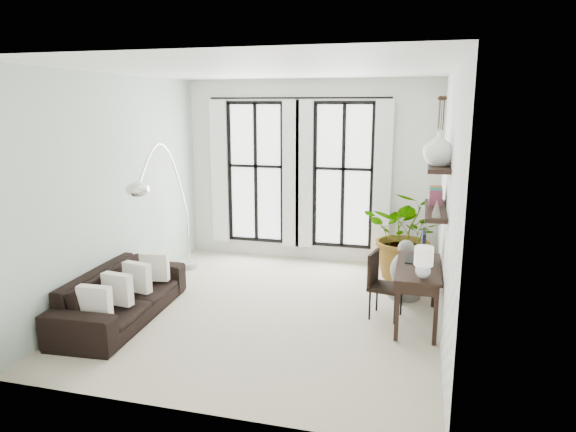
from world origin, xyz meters
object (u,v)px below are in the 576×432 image
(desk, at_px, (418,271))
(desk_chair, at_px, (380,280))
(plant, at_px, (407,234))
(sofa, at_px, (122,295))
(buddha, at_px, (405,273))
(arc_lamp, at_px, (165,176))

(desk, relative_size, desk_chair, 1.48)
(plant, relative_size, desk_chair, 1.67)
(sofa, distance_m, plant, 4.42)
(buddha, bearing_deg, desk, -79.24)
(plant, bearing_deg, desk, -83.83)
(desk, height_order, buddha, desk)
(sofa, distance_m, buddha, 3.97)
(sofa, relative_size, buddha, 2.59)
(desk, height_order, desk_chair, desk)
(plant, distance_m, arc_lamp, 3.89)
(plant, bearing_deg, buddha, -89.01)
(desk, distance_m, buddha, 1.04)
(desk, height_order, arc_lamp, arc_lamp)
(desk_chair, xyz_separation_m, arc_lamp, (-3.17, 0.19, 1.26))
(arc_lamp, bearing_deg, desk, -5.35)
(sofa, distance_m, desk, 3.85)
(desk, relative_size, buddha, 1.51)
(arc_lamp, distance_m, buddha, 3.78)
(plant, height_order, desk_chair, plant)
(desk, bearing_deg, buddha, 100.76)
(plant, distance_m, desk_chair, 1.71)
(desk_chair, height_order, buddha, desk_chair)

